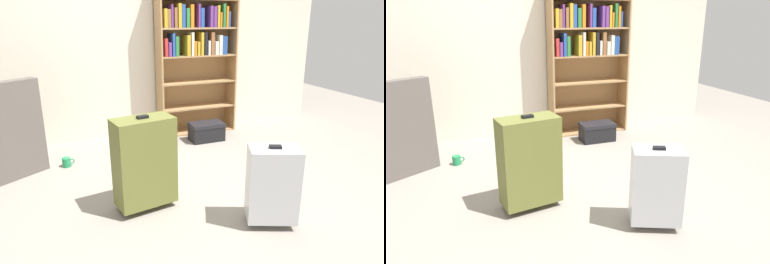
# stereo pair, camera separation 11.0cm
# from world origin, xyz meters

# --- Properties ---
(ground_plane) EXTENTS (8.46, 8.46, 0.00)m
(ground_plane) POSITION_xyz_m (0.00, 0.00, 0.00)
(ground_plane) COLOR gray
(back_wall) EXTENTS (4.83, 0.10, 2.60)m
(back_wall) POSITION_xyz_m (0.00, 1.89, 1.30)
(back_wall) COLOR beige
(back_wall) RESTS_ON ground
(bookshelf) EXTENTS (0.99, 0.29, 1.94)m
(bookshelf) POSITION_xyz_m (0.60, 1.69, 1.16)
(bookshelf) COLOR #A87F51
(bookshelf) RESTS_ON ground
(mug) EXTENTS (0.12, 0.08, 0.10)m
(mug) POSITION_xyz_m (-1.04, 1.09, 0.05)
(mug) COLOR #1E7F4C
(mug) RESTS_ON ground
(storage_box) EXTENTS (0.41, 0.25, 0.22)m
(storage_box) POSITION_xyz_m (0.58, 1.29, 0.12)
(storage_box) COLOR black
(storage_box) RESTS_ON ground
(suitcase_silver) EXTENTS (0.41, 0.34, 0.60)m
(suitcase_silver) POSITION_xyz_m (0.26, -0.53, 0.32)
(suitcase_silver) COLOR #B7BABF
(suitcase_silver) RESTS_ON ground
(suitcase_olive) EXTENTS (0.48, 0.30, 0.75)m
(suitcase_olive) POSITION_xyz_m (-0.51, 0.02, 0.39)
(suitcase_olive) COLOR brown
(suitcase_olive) RESTS_ON ground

